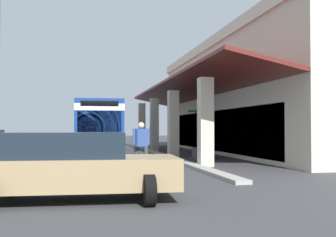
{
  "coord_description": "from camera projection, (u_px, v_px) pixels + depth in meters",
  "views": [
    {
      "loc": [
        23.85,
        -1.87,
        1.56
      ],
      "look_at": [
        1.21,
        2.9,
        2.1
      ],
      "focal_mm": 44.28,
      "sensor_mm": 36.0,
      "label": 1
    }
  ],
  "objects": [
    {
      "name": "curb_strip",
      "position": [
        154.0,
        152.0,
        25.41
      ],
      "size": [
        28.77,
        0.5,
        0.12
      ],
      "primitive_type": "cube",
      "color": "#9E998E",
      "rests_on": "ground"
    },
    {
      "name": "transit_bus",
      "position": [
        97.0,
        124.0,
        26.68
      ],
      "size": [
        11.25,
        2.97,
        3.34
      ],
      "color": "navy",
      "rests_on": "ground"
    },
    {
      "name": "parked_sedan_tan",
      "position": [
        73.0,
        166.0,
        8.9
      ],
      "size": [
        2.62,
        4.5,
        1.47
      ],
      "color": "#9E845B",
      "rests_on": "ground"
    },
    {
      "name": "pedestrian",
      "position": [
        141.0,
        143.0,
        15.3
      ],
      "size": [
        0.45,
        0.67,
        1.78
      ],
      "color": "#38383D",
      "rests_on": "ground"
    },
    {
      "name": "potted_palm",
      "position": [
        202.0,
        146.0,
        21.13
      ],
      "size": [
        1.78,
        1.6,
        2.64
      ],
      "color": "#4C4742",
      "rests_on": "ground"
    },
    {
      "name": "ground",
      "position": [
        245.0,
        154.0,
        25.33
      ],
      "size": [
        120.0,
        120.0,
        0.0
      ],
      "primitive_type": "plane",
      "color": "#38383A"
    },
    {
      "name": "plaza_building",
      "position": [
        296.0,
        98.0,
        27.48
      ],
      "size": [
        24.27,
        15.78,
        7.16
      ],
      "color": "beige",
      "rests_on": "ground"
    }
  ]
}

